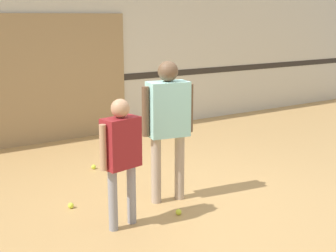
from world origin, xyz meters
name	(u,v)px	position (x,y,z in m)	size (l,w,h in m)	color
ground_plane	(180,199)	(0.00, 0.00, 0.00)	(16.00, 16.00, 0.00)	tan
wall_back	(67,49)	(0.00, 3.48, 1.60)	(16.00, 0.07, 3.20)	beige
wall_panel	(45,80)	(-0.44, 3.42, 1.09)	(3.01, 0.05, 2.19)	#9E7F56
person_instructor	(168,116)	(-0.15, 0.05, 1.03)	(0.62, 0.33, 1.66)	tan
person_student_left	(121,149)	(-0.93, -0.29, 0.84)	(0.51, 0.28, 1.35)	gray
racket_spare_on_floor	(116,168)	(-0.13, 1.44, 0.01)	(0.51, 0.32, 0.03)	#28282D
tennis_ball_near_instructor	(179,212)	(-0.28, -0.37, 0.03)	(0.07, 0.07, 0.07)	#CCE038
tennis_ball_by_spare_racket	(94,167)	(-0.40, 1.61, 0.03)	(0.07, 0.07, 0.07)	#CCE038
tennis_ball_stray_left	(112,180)	(-0.44, 0.96, 0.03)	(0.07, 0.07, 0.07)	#CCE038
tennis_ball_stray_right	(71,206)	(-1.21, 0.46, 0.03)	(0.07, 0.07, 0.07)	#CCE038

